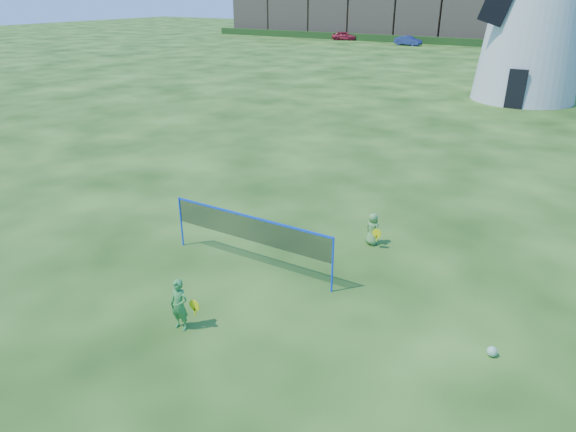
# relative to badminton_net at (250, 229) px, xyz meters

# --- Properties ---
(ground) EXTENTS (220.00, 220.00, 0.00)m
(ground) POSITION_rel_badminton_net_xyz_m (0.64, 0.10, -1.14)
(ground) COLOR black
(ground) RESTS_ON ground
(badminton_net) EXTENTS (5.05, 0.05, 1.55)m
(badminton_net) POSITION_rel_badminton_net_xyz_m (0.00, 0.00, 0.00)
(badminton_net) COLOR blue
(badminton_net) RESTS_ON ground
(player_girl) EXTENTS (0.66, 0.35, 1.25)m
(player_girl) POSITION_rel_badminton_net_xyz_m (0.27, -3.14, -0.51)
(player_girl) COLOR #36893C
(player_girl) RESTS_ON ground
(player_boy) EXTENTS (0.64, 0.47, 1.00)m
(player_boy) POSITION_rel_badminton_net_xyz_m (2.36, 3.00, -0.64)
(player_boy) COLOR #619B4B
(player_boy) RESTS_ON ground
(play_ball) EXTENTS (0.22, 0.22, 0.22)m
(play_ball) POSITION_rel_badminton_net_xyz_m (6.50, -0.49, -1.03)
(play_ball) COLOR green
(play_ball) RESTS_ON ground
(terraced_houses) EXTENTS (53.17, 8.40, 8.36)m
(terraced_houses) POSITION_rel_badminton_net_xyz_m (-24.81, 72.10, 2.94)
(terraced_houses) COLOR gray
(terraced_houses) RESTS_ON ground
(hedge) EXTENTS (62.00, 0.80, 1.00)m
(hedge) POSITION_rel_badminton_net_xyz_m (-21.36, 66.10, -0.64)
(hedge) COLOR #193814
(hedge) RESTS_ON ground
(car_left) EXTENTS (4.12, 2.56, 1.31)m
(car_left) POSITION_rel_badminton_net_xyz_m (-28.15, 65.58, -0.49)
(car_left) COLOR maroon
(car_left) RESTS_ON ground
(car_right) EXTENTS (4.01, 2.01, 1.26)m
(car_right) POSITION_rel_badminton_net_xyz_m (-16.91, 62.67, -0.51)
(car_right) COLOR navy
(car_right) RESTS_ON ground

